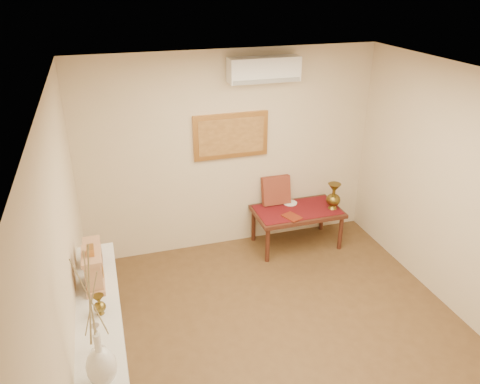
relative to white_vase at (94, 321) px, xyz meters
name	(u,v)px	position (x,y,z in m)	size (l,w,h in m)	color
floor	(292,348)	(1.80, 0.87, -1.52)	(4.50, 4.50, 0.00)	brown
ceiling	(308,88)	(1.80, 0.87, 1.18)	(4.50, 4.50, 0.00)	white
wall_back	(231,153)	(1.80, 3.12, -0.17)	(4.00, 0.02, 2.70)	beige
wall_left	(69,273)	(-0.20, 0.87, -0.17)	(0.02, 4.50, 2.70)	beige
wall_right	(477,206)	(3.80, 0.87, -0.17)	(0.02, 4.50, 2.70)	beige
white_vase	(94,321)	(0.00, 0.00, 0.00)	(0.20, 0.20, 1.08)	white
candlestick	(97,338)	(-0.03, 0.33, -0.42)	(0.11, 0.11, 0.23)	silver
brass_urn_small	(99,302)	(0.00, 0.75, -0.42)	(0.10, 0.10, 0.23)	brown
table_cloth	(297,210)	(2.65, 2.75, -0.96)	(1.14, 0.59, 0.01)	#5F0F14
brass_urn_tall	(334,193)	(3.14, 2.64, -0.74)	(0.20, 0.20, 0.45)	brown
plate	(290,203)	(2.63, 2.96, -0.95)	(0.20, 0.20, 0.01)	white
menu	(292,217)	(2.49, 2.56, -0.95)	(0.18, 0.25, 0.01)	maroon
cushion	(276,190)	(2.43, 3.02, -0.76)	(0.40, 0.10, 0.40)	#5D121A
display_ledge	(104,349)	(-0.02, 0.87, -1.03)	(0.37, 2.02, 0.98)	silver
mantel_clock	(94,270)	(-0.02, 1.16, -0.36)	(0.17, 0.36, 0.41)	tan
wooden_chest	(93,252)	(-0.03, 1.54, -0.42)	(0.16, 0.21, 0.24)	tan
low_table	(297,214)	(2.65, 2.75, -1.03)	(1.20, 0.70, 0.55)	#451F14
painting	(231,136)	(1.80, 3.09, 0.08)	(1.00, 0.06, 0.60)	#B77D3A
ac_unit	(264,69)	(2.20, 2.99, 0.93)	(0.90, 0.25, 0.30)	white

